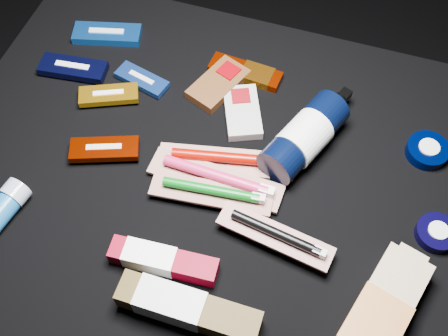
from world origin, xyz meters
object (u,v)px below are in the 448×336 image
(bodywash_bottle, at_px, (379,317))
(toothpaste_carton_red, at_px, (159,260))
(lotion_bottle, at_px, (304,137))
(deodorant_stick, at_px, (1,211))

(bodywash_bottle, relative_size, toothpaste_carton_red, 1.32)
(lotion_bottle, distance_m, toothpaste_carton_red, 0.33)
(bodywash_bottle, height_order, deodorant_stick, same)
(bodywash_bottle, bearing_deg, lotion_bottle, 139.86)
(toothpaste_carton_red, bearing_deg, lotion_bottle, 56.38)
(bodywash_bottle, distance_m, deodorant_stick, 0.61)
(deodorant_stick, distance_m, toothpaste_carton_red, 0.27)
(lotion_bottle, distance_m, deodorant_stick, 0.52)
(toothpaste_carton_red, bearing_deg, bodywash_bottle, -1.53)
(bodywash_bottle, xyz_separation_m, toothpaste_carton_red, (-0.34, -0.01, -0.01))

